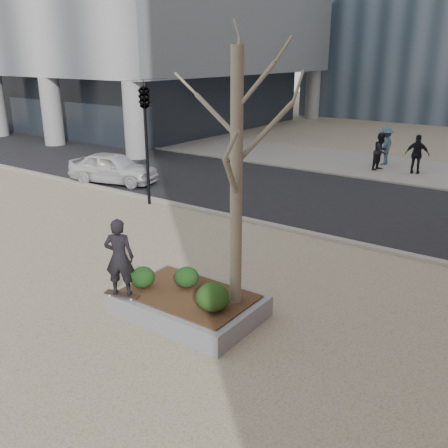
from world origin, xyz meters
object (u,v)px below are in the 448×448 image
Objects in this scene: planter at (189,305)px; police_car at (113,168)px; skateboarder at (119,257)px; skateboard at (122,295)px.

planter is 0.77× the size of police_car.
skateboarder reaches higher than police_car.
planter is 12.14m from police_car.
police_car is (-8.81, 7.88, -0.68)m from skateboarder.
police_car is (-8.81, 7.88, 0.20)m from skateboard.
skateboarder is 11.84m from police_car.
police_car reaches higher than planter.
planter is 1.43m from skateboard.
police_car is at bearing 144.76° from planter.
skateboard is 0.87m from skateboarder.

